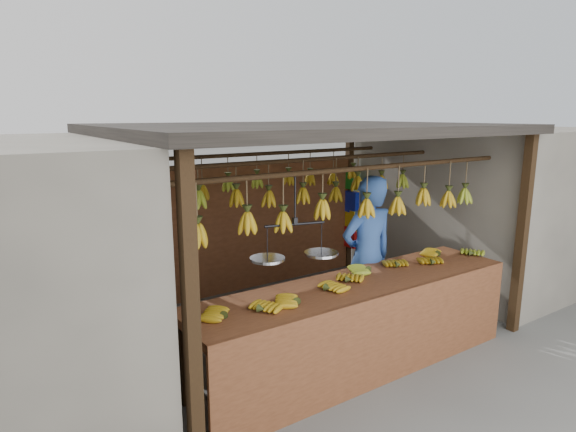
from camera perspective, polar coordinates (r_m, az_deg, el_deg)
ground at (r=5.99m, az=1.63°, el=-12.77°), size 80.00×80.00×0.00m
stall at (r=5.73m, az=-0.16°, el=6.63°), size 4.30×3.30×2.40m
neighbor_right at (r=8.19m, az=22.71°, el=1.52°), size 3.00×3.00×2.30m
counter at (r=4.77m, az=9.26°, el=-10.30°), size 3.60×0.81×0.96m
hanging_bananas at (r=5.51m, az=1.66°, el=2.64°), size 3.59×2.26×0.38m
balance_scale at (r=4.34m, az=0.82°, el=-4.36°), size 0.81×0.43×0.76m
vendor at (r=5.51m, az=9.37°, el=-4.85°), size 0.71×0.50×1.86m
bag_bundles at (r=7.85m, az=7.54°, el=0.74°), size 0.08×0.26×1.30m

